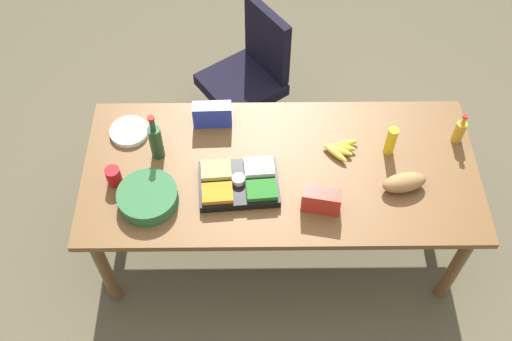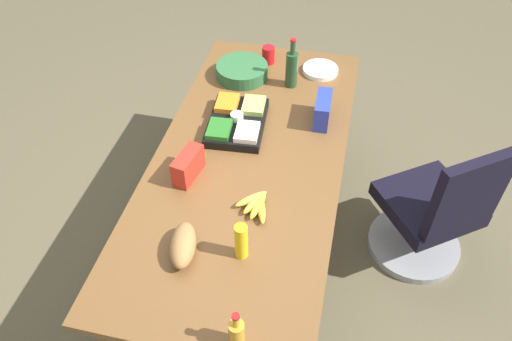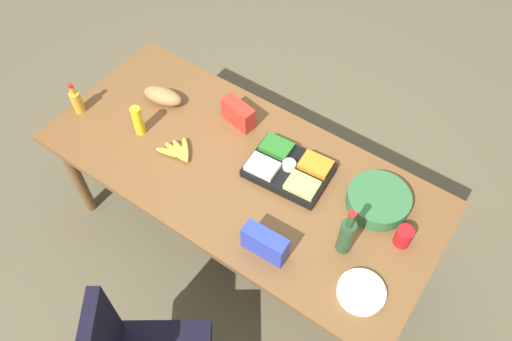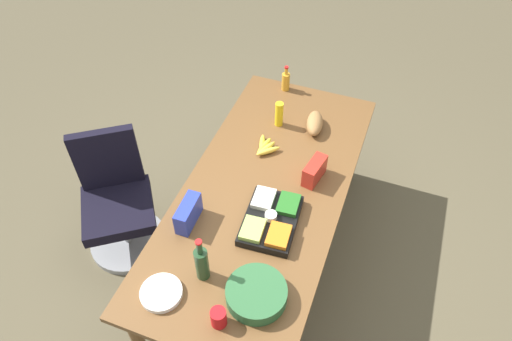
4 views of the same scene
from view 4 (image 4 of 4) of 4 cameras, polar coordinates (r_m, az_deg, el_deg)
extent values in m
plane|color=brown|center=(3.58, 0.85, -10.39)|extent=(10.00, 10.00, 0.00)
cube|color=brown|center=(2.97, 1.01, -2.55)|extent=(2.16, 0.97, 0.04)
cylinder|color=brown|center=(3.86, 11.52, 2.74)|extent=(0.07, 0.07, 0.74)
cylinder|color=brown|center=(3.99, 0.43, 5.59)|extent=(0.07, 0.07, 0.74)
cylinder|color=gray|center=(3.75, -14.94, -8.12)|extent=(0.56, 0.56, 0.05)
cylinder|color=gray|center=(3.59, -15.55, -6.27)|extent=(0.06, 0.06, 0.36)
cube|color=black|center=(3.46, -16.14, -4.50)|extent=(0.67, 0.67, 0.09)
cube|color=black|center=(3.40, -17.37, 1.37)|extent=(0.30, 0.39, 0.49)
cube|color=#2738AD|center=(2.77, -8.10, -5.08)|extent=(0.22, 0.09, 0.15)
ellipsoid|color=yellow|center=(3.14, 1.47, 2.35)|extent=(0.14, 0.15, 0.04)
ellipsoid|color=gold|center=(3.16, 1.22, 2.65)|extent=(0.17, 0.10, 0.04)
ellipsoid|color=yellow|center=(3.18, 0.98, 2.95)|extent=(0.17, 0.07, 0.04)
ellipsoid|color=gold|center=(3.19, 0.74, 3.25)|extent=(0.17, 0.08, 0.04)
cylinder|color=yellow|center=(3.32, 2.78, 6.74)|extent=(0.06, 0.06, 0.19)
cube|color=black|center=(2.77, 1.77, -5.99)|extent=(0.44, 0.33, 0.05)
cube|color=orange|center=(2.66, 2.71, -7.75)|extent=(0.17, 0.13, 0.03)
cube|color=#256822|center=(2.80, 3.89, -4.02)|extent=(0.17, 0.13, 0.03)
cube|color=#A5C15B|center=(2.69, -0.41, -7.02)|extent=(0.17, 0.13, 0.03)
cube|color=beige|center=(2.82, 0.93, -3.36)|extent=(0.17, 0.13, 0.03)
cylinder|color=white|center=(2.74, 1.79, -5.45)|extent=(0.08, 0.08, 0.04)
ellipsoid|color=olive|center=(3.33, 7.03, 5.62)|extent=(0.26, 0.16, 0.10)
cylinder|color=#2D6236|center=(2.50, 0.05, -14.51)|extent=(0.34, 0.34, 0.08)
cylinder|color=#224225|center=(2.52, -6.48, -11.05)|extent=(0.08, 0.08, 0.22)
cylinder|color=#224225|center=(2.40, -6.78, -9.15)|extent=(0.03, 0.03, 0.08)
cylinder|color=red|center=(2.36, -6.88, -8.50)|extent=(0.04, 0.04, 0.01)
cylinder|color=red|center=(2.44, -4.49, -17.11)|extent=(0.09, 0.09, 0.11)
cylinder|color=white|center=(2.58, -11.25, -14.15)|extent=(0.23, 0.23, 0.03)
cube|color=red|center=(2.98, 7.00, -0.04)|extent=(0.21, 0.12, 0.14)
cylinder|color=gold|center=(3.65, 3.57, 10.54)|extent=(0.07, 0.07, 0.14)
cylinder|color=gold|center=(3.59, 3.64, 11.77)|extent=(0.03, 0.03, 0.05)
cylinder|color=red|center=(3.57, 3.67, 12.19)|extent=(0.04, 0.04, 0.01)
camera|label=1|loc=(2.13, 75.45, 29.91)|focal=41.71mm
camera|label=2|loc=(3.84, 5.34, 40.43)|focal=35.43mm
camera|label=3|loc=(2.05, -54.79, 29.33)|focal=35.55mm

